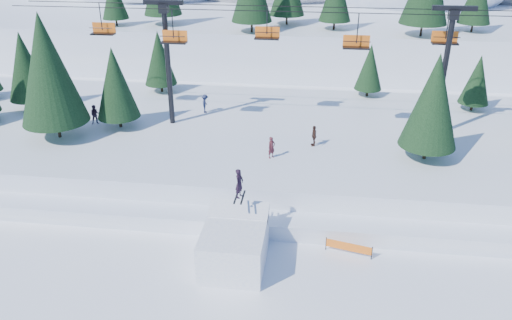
# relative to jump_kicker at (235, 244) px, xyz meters

# --- Properties ---
(ground) EXTENTS (160.00, 160.00, 0.00)m
(ground) POSITION_rel_jump_kicker_xyz_m (0.95, -2.52, -1.34)
(ground) COLOR white
(ground) RESTS_ON ground
(mid_shelf) EXTENTS (70.00, 22.00, 2.50)m
(mid_shelf) POSITION_rel_jump_kicker_xyz_m (0.95, 15.48, -0.09)
(mid_shelf) COLOR white
(mid_shelf) RESTS_ON ground
(berm) EXTENTS (70.00, 6.00, 1.10)m
(berm) POSITION_rel_jump_kicker_xyz_m (0.95, 5.48, -0.79)
(berm) COLOR white
(berm) RESTS_ON ground
(jump_kicker) EXTENTS (3.61, 4.93, 5.52)m
(jump_kicker) POSITION_rel_jump_kicker_xyz_m (0.00, 0.00, 0.00)
(jump_kicker) COLOR white
(jump_kicker) RESTS_ON ground
(chairlift) EXTENTS (46.00, 3.21, 10.28)m
(chairlift) POSITION_rel_jump_kicker_xyz_m (3.08, 15.53, 7.98)
(chairlift) COLOR black
(chairlift) RESTS_ON mid_shelf
(conifer_stand) EXTENTS (62.37, 17.77, 9.97)m
(conifer_stand) POSITION_rel_jump_kicker_xyz_m (1.35, 14.89, 5.55)
(conifer_stand) COLOR black
(conifer_stand) RESTS_ON mid_shelf
(distant_skiers) EXTENTS (29.75, 9.68, 1.70)m
(distant_skiers) POSITION_rel_jump_kicker_xyz_m (-1.80, 15.13, 2.00)
(distant_skiers) COLOR #3A2338
(distant_skiers) RESTS_ON mid_shelf
(banner_near) EXTENTS (2.78, 0.71, 0.90)m
(banner_near) POSITION_rel_jump_kicker_xyz_m (6.73, 1.70, -0.80)
(banner_near) COLOR black
(banner_near) RESTS_ON ground
(banner_far) EXTENTS (2.69, 1.02, 0.90)m
(banner_far) POSITION_rel_jump_kicker_xyz_m (10.82, 3.41, -0.80)
(banner_far) COLOR black
(banner_far) RESTS_ON ground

